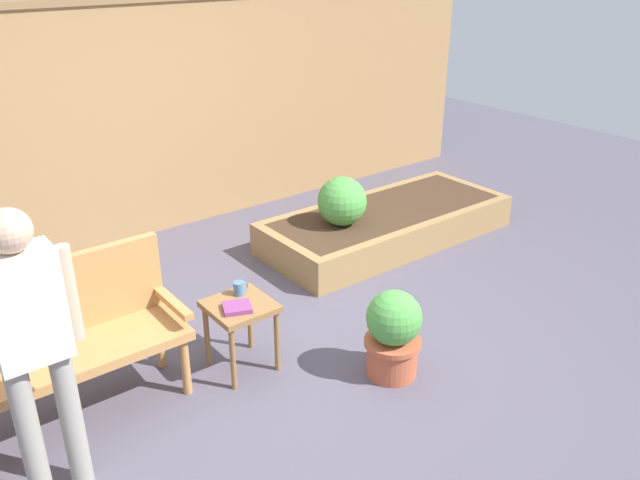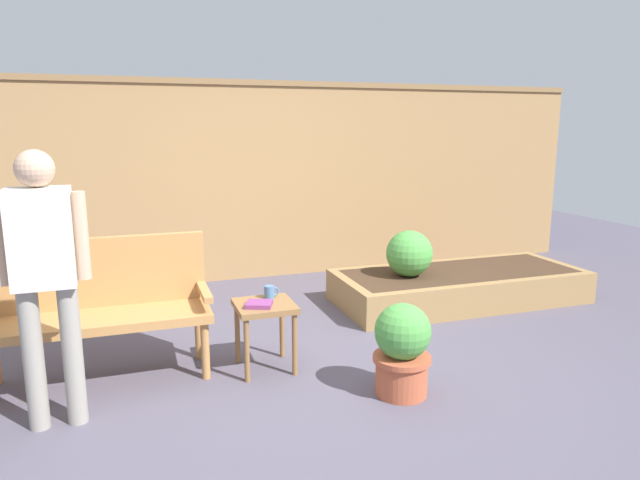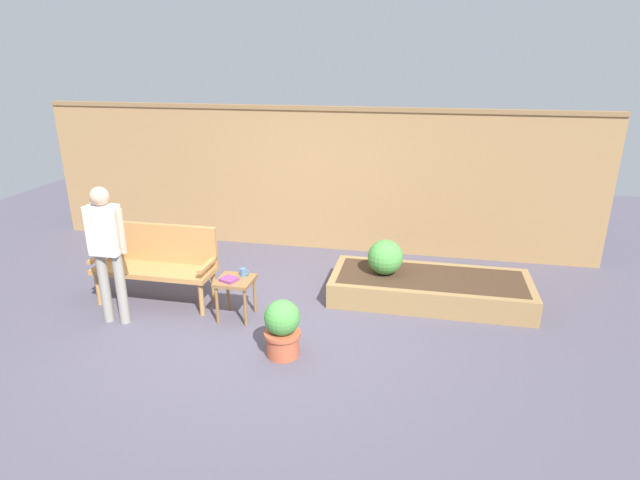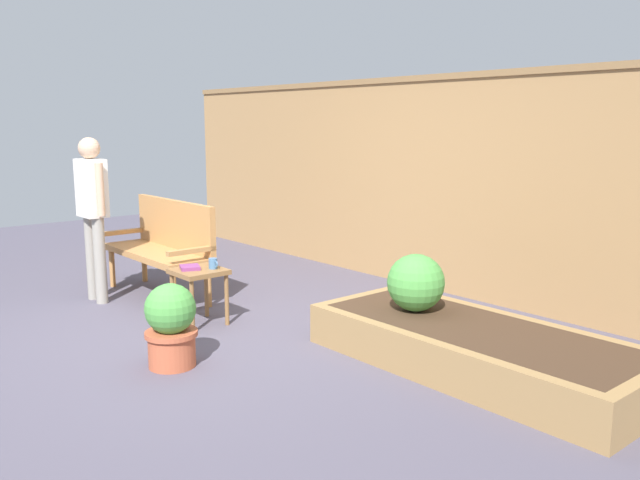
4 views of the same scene
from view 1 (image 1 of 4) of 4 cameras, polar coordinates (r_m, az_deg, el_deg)
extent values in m
plane|color=#514C5B|center=(4.49, -2.29, -10.32)|extent=(14.00, 14.00, 0.00)
cube|color=#A37A4C|center=(6.19, -16.82, 9.36)|extent=(8.40, 0.10, 2.10)
cube|color=olive|center=(6.02, -18.13, 19.30)|extent=(8.40, 0.14, 0.06)
cylinder|color=#B77F47|center=(4.43, -13.81, -8.48)|extent=(0.06, 0.06, 0.40)
cylinder|color=#B77F47|center=(4.16, -11.68, -10.71)|extent=(0.06, 0.06, 0.40)
cube|color=#B77F47|center=(4.00, -21.70, -9.66)|extent=(1.44, 0.48, 0.06)
cube|color=#B77F47|center=(4.05, -23.19, -5.06)|extent=(1.44, 0.06, 0.48)
cube|color=#B77F47|center=(4.12, -12.87, -5.27)|extent=(0.06, 0.48, 0.04)
cylinder|color=olive|center=(4.51, -6.15, -6.93)|extent=(0.04, 0.04, 0.44)
cylinder|color=olive|center=(4.27, -3.77, -8.79)|extent=(0.04, 0.04, 0.44)
cylinder|color=olive|center=(4.38, -9.85, -8.25)|extent=(0.04, 0.04, 0.44)
cylinder|color=olive|center=(4.13, -7.62, -10.27)|extent=(0.04, 0.04, 0.44)
cube|color=olive|center=(4.19, -7.02, -5.78)|extent=(0.40, 0.40, 0.04)
cylinder|color=teal|center=(4.27, -7.10, -4.21)|extent=(0.07, 0.07, 0.09)
torus|color=teal|center=(4.28, -6.63, -4.05)|extent=(0.06, 0.01, 0.06)
cube|color=#7F3875|center=(4.11, -7.26, -5.87)|extent=(0.22, 0.21, 0.03)
cylinder|color=#B75638|center=(4.31, 6.29, -10.26)|extent=(0.33, 0.33, 0.22)
cylinder|color=#B75638|center=(4.24, 6.37, -8.83)|extent=(0.37, 0.37, 0.04)
sphere|color=#4C9942|center=(4.15, 6.49, -6.78)|extent=(0.36, 0.36, 0.36)
cube|color=#997547|center=(5.88, 8.90, -0.02)|extent=(2.40, 0.09, 0.30)
cube|color=#997547|center=(6.48, 3.12, 2.63)|extent=(2.40, 0.09, 0.30)
cube|color=#997547|center=(5.50, -2.95, -1.52)|extent=(0.09, 0.82, 0.30)
cube|color=#997547|center=(6.96, 12.84, 3.64)|extent=(0.09, 0.82, 0.30)
cube|color=#422D1E|center=(6.17, 5.87, 1.38)|extent=(2.22, 0.82, 0.30)
cylinder|color=brown|center=(5.75, 1.91, 1.67)|extent=(0.04, 0.04, 0.06)
sphere|color=#4C9942|center=(5.68, 1.94, 3.40)|extent=(0.43, 0.43, 0.43)
cylinder|color=gray|center=(3.57, -20.89, -14.43)|extent=(0.11, 0.11, 0.82)
cylinder|color=gray|center=(3.55, -24.03, -15.40)|extent=(0.11, 0.11, 0.82)
cube|color=silver|center=(3.19, -24.40, -5.35)|extent=(0.32, 0.20, 0.54)
cylinder|color=tan|center=(3.23, -21.02, -4.38)|extent=(0.07, 0.07, 0.49)
sphere|color=tan|center=(3.04, -25.60, 0.73)|extent=(0.20, 0.20, 0.20)
camera|label=2|loc=(1.39, 62.55, -31.59)|focal=31.65mm
camera|label=3|loc=(4.21, 80.27, 8.26)|focal=28.83mm
camera|label=4|loc=(6.62, 48.90, 8.81)|focal=36.99mm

